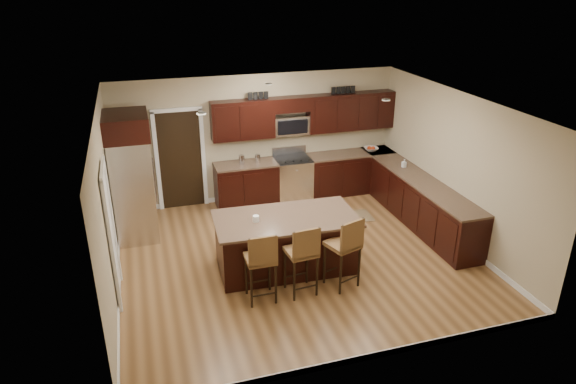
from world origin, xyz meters
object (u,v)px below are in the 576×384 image
object	(u,v)px
stool_left	(261,260)
island	(286,244)
stool_right	(346,245)
stool_mid	(303,252)
range	(293,178)
refrigerator	(132,176)

from	to	relation	value
stool_left	island	bearing A→B (deg)	53.62
island	stool_right	bearing A→B (deg)	-47.70
island	stool_mid	distance (m)	0.90
range	stool_left	xyz separation A→B (m)	(-1.59, -3.54, 0.25)
stool_left	stool_mid	xyz separation A→B (m)	(0.64, -0.00, 0.01)
refrigerator	range	bearing A→B (deg)	13.65
stool_left	stool_mid	world-z (taller)	stool_mid
island	stool_right	size ratio (longest dim) A/B	1.98
stool_left	stool_mid	distance (m)	0.64
stool_right	refrigerator	distance (m)	4.12
stool_right	stool_left	bearing A→B (deg)	161.09
stool_left	refrigerator	world-z (taller)	refrigerator
range	refrigerator	distance (m)	3.47
refrigerator	stool_left	bearing A→B (deg)	-58.04
stool_left	stool_mid	size ratio (longest dim) A/B	0.98
range	refrigerator	world-z (taller)	refrigerator
island	stool_mid	world-z (taller)	stool_mid
stool_left	stool_right	xyz separation A→B (m)	(1.34, 0.00, 0.03)
stool_mid	refrigerator	size ratio (longest dim) A/B	0.50
stool_mid	refrigerator	xyz separation A→B (m)	(-2.35, 2.74, 0.47)
island	stool_mid	xyz separation A→B (m)	(0.01, -0.85, 0.30)
stool_mid	stool_left	bearing A→B (deg)	174.62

